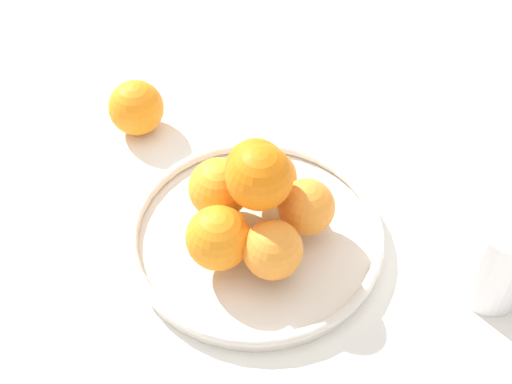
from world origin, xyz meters
TOP-DOWN VIEW (x-y plane):
  - ground_plane at (0.00, 0.00)m, footprint 4.00×4.00m
  - fruit_bowl at (0.00, 0.00)m, footprint 0.31×0.31m
  - orange_pile at (-0.00, -0.00)m, footprint 0.18×0.18m
  - stray_orange at (-0.26, 0.03)m, footprint 0.08×0.08m
  - drinking_glass at (0.24, 0.14)m, footprint 0.07×0.07m

SIDE VIEW (x-z plane):
  - ground_plane at x=0.00m, z-range 0.00..0.00m
  - fruit_bowl at x=0.00m, z-range 0.00..0.02m
  - stray_orange at x=-0.26m, z-range 0.00..0.08m
  - drinking_glass at x=0.24m, z-range 0.00..0.11m
  - orange_pile at x=0.00m, z-range 0.01..0.14m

